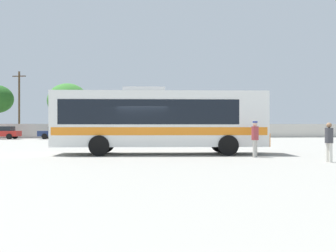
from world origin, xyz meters
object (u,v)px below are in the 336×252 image
object	(u,v)px
coach_bus_white_orange	(157,119)
roadside_tree_midleft	(68,101)
passenger_waiting_on_apron	(329,140)
parked_car_leftmost_red	(1,132)
attendant_by_bus_door	(255,137)
utility_pole_near	(19,103)
parked_car_second_dark_blue	(59,132)

from	to	relation	value
coach_bus_white_orange	roadside_tree_midleft	bearing A→B (deg)	106.77
coach_bus_white_orange	roadside_tree_midleft	xyz separation A→B (m)	(-9.39, 31.17, 2.89)
passenger_waiting_on_apron	roadside_tree_midleft	world-z (taller)	roadside_tree_midleft
parked_car_leftmost_red	roadside_tree_midleft	xyz separation A→B (m)	(6.33, 6.52, 4.02)
attendant_by_bus_door	utility_pole_near	distance (m)	39.23
attendant_by_bus_door	roadside_tree_midleft	bearing A→B (deg)	112.46
coach_bus_white_orange	parked_car_leftmost_red	world-z (taller)	coach_bus_white_orange
utility_pole_near	passenger_waiting_on_apron	bearing A→B (deg)	-58.56
parked_car_leftmost_red	coach_bus_white_orange	bearing A→B (deg)	-57.47
attendant_by_bus_door	parked_car_second_dark_blue	xyz separation A→B (m)	(-13.87, 27.07, -0.23)
coach_bus_white_orange	attendant_by_bus_door	bearing A→B (deg)	-29.17
coach_bus_white_orange	parked_car_second_dark_blue	distance (m)	26.27
parked_car_leftmost_red	roadside_tree_midleft	size ratio (longest dim) A/B	0.59
parked_car_second_dark_blue	utility_pole_near	world-z (taller)	utility_pole_near
coach_bus_white_orange	utility_pole_near	distance (m)	34.76
passenger_waiting_on_apron	coach_bus_white_orange	bearing A→B (deg)	141.44
parked_car_second_dark_blue	utility_pole_near	bearing A→B (deg)	133.57
parked_car_second_dark_blue	utility_pole_near	distance (m)	9.67
passenger_waiting_on_apron	parked_car_leftmost_red	size ratio (longest dim) A/B	0.40
coach_bus_white_orange	parked_car_second_dark_blue	bearing A→B (deg)	110.81
coach_bus_white_orange	utility_pole_near	size ratio (longest dim) A/B	1.34
parked_car_leftmost_red	parked_car_second_dark_blue	distance (m)	6.39
coach_bus_white_orange	parked_car_leftmost_red	size ratio (longest dim) A/B	2.72
passenger_waiting_on_apron	roadside_tree_midleft	distance (m)	40.15
utility_pole_near	roadside_tree_midleft	distance (m)	6.11
parked_car_second_dark_blue	roadside_tree_midleft	bearing A→B (deg)	90.57
parked_car_leftmost_red	parked_car_second_dark_blue	world-z (taller)	parked_car_leftmost_red
parked_car_leftmost_red	roadside_tree_midleft	world-z (taller)	roadside_tree_midleft
roadside_tree_midleft	parked_car_leftmost_red	bearing A→B (deg)	-134.12
attendant_by_bus_door	parked_car_leftmost_red	xyz separation A→B (m)	(-20.26, 27.18, -0.23)
attendant_by_bus_door	utility_pole_near	bearing A→B (deg)	120.84
attendant_by_bus_door	passenger_waiting_on_apron	bearing A→B (deg)	-52.13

